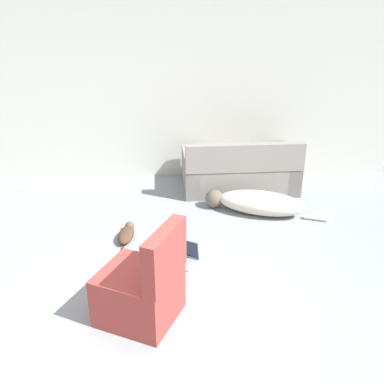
{
  "coord_description": "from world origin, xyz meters",
  "views": [
    {
      "loc": [
        0.37,
        -2.74,
        2.51
      ],
      "look_at": [
        0.49,
        1.53,
        0.64
      ],
      "focal_mm": 40.0,
      "sensor_mm": 36.0,
      "label": 1
    }
  ],
  "objects_px": {
    "dog": "(257,203)",
    "cat": "(127,234)",
    "couch": "(239,172)",
    "laptop_open": "(184,254)",
    "side_chair": "(143,289)"
  },
  "relations": [
    {
      "from": "cat",
      "to": "side_chair",
      "type": "xyz_separation_m",
      "value": [
        0.31,
        -1.39,
        0.24
      ]
    },
    {
      "from": "dog",
      "to": "laptop_open",
      "type": "xyz_separation_m",
      "value": [
        -0.96,
        -1.12,
        -0.07
      ]
    },
    {
      "from": "dog",
      "to": "cat",
      "type": "xyz_separation_m",
      "value": [
        -1.63,
        -0.63,
        -0.08
      ]
    },
    {
      "from": "laptop_open",
      "to": "couch",
      "type": "bearing_deg",
      "value": 96.94
    },
    {
      "from": "couch",
      "to": "cat",
      "type": "height_order",
      "value": "couch"
    },
    {
      "from": "dog",
      "to": "side_chair",
      "type": "relative_size",
      "value": 1.71
    },
    {
      "from": "couch",
      "to": "side_chair",
      "type": "relative_size",
      "value": 1.85
    },
    {
      "from": "dog",
      "to": "cat",
      "type": "bearing_deg",
      "value": 39.88
    },
    {
      "from": "side_chair",
      "to": "cat",
      "type": "bearing_deg",
      "value": -143.15
    },
    {
      "from": "couch",
      "to": "cat",
      "type": "relative_size",
      "value": 2.91
    },
    {
      "from": "laptop_open",
      "to": "side_chair",
      "type": "bearing_deg",
      "value": -81.6
    },
    {
      "from": "dog",
      "to": "cat",
      "type": "relative_size",
      "value": 2.68
    },
    {
      "from": "couch",
      "to": "laptop_open",
      "type": "height_order",
      "value": "couch"
    },
    {
      "from": "couch",
      "to": "side_chair",
      "type": "distance_m",
      "value": 3.09
    },
    {
      "from": "laptop_open",
      "to": "side_chair",
      "type": "xyz_separation_m",
      "value": [
        -0.36,
        -0.9,
        0.22
      ]
    }
  ]
}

